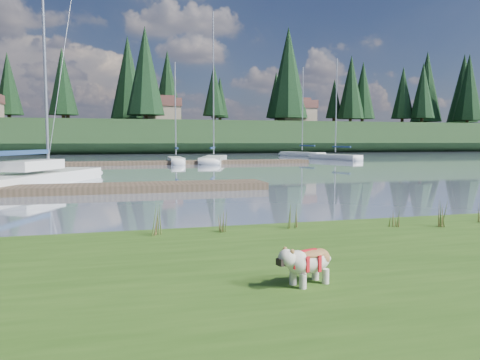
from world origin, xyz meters
name	(u,v)px	position (x,y,z in m)	size (l,w,h in m)	color
ground	(141,165)	(0.00, 30.00, 0.00)	(200.00, 200.00, 0.00)	#7F8DA6
bank	(332,310)	(0.00, -6.00, 0.17)	(60.00, 9.00, 0.35)	#2F5217
ridge	(126,138)	(0.00, 73.00, 2.50)	(200.00, 20.00, 5.00)	#1A3017
bulldog	(308,260)	(-0.11, -5.55, 0.65)	(0.81, 0.48, 0.48)	silver
sailboat_main	(48,175)	(-5.43, 13.74, 0.42)	(5.93, 9.85, 14.19)	white
dock_near	(71,189)	(-4.00, 9.00, 0.15)	(16.00, 2.00, 0.30)	#4C3D2C
dock_far	(165,163)	(2.00, 30.00, 0.15)	(26.00, 2.20, 0.30)	#4C3D2C
sailboat_bg_2	(176,160)	(3.15, 31.67, 0.34)	(1.45, 5.93, 9.07)	white
sailboat_bg_3	(215,159)	(7.11, 33.25, 0.32)	(4.69, 9.78, 13.99)	white
sailboat_bg_4	(331,156)	(20.61, 35.76, 0.33)	(3.72, 7.38, 10.85)	white
sailboat_bg_5	(298,154)	(21.05, 46.04, 0.32)	(4.04, 8.10, 11.46)	white
weed_0	(222,221)	(-0.38, -2.12, 0.57)	(0.17, 0.14, 0.52)	#475B23
weed_1	(293,217)	(1.07, -2.10, 0.57)	(0.17, 0.14, 0.52)	#475B23
weed_2	(442,211)	(4.06, -2.74, 0.68)	(0.17, 0.14, 0.78)	#475B23
weed_3	(156,221)	(-1.61, -2.07, 0.62)	(0.17, 0.14, 0.63)	#475B23
weed_4	(394,220)	(3.10, -2.51, 0.50)	(0.17, 0.14, 0.35)	#475B23
mud_lip	(235,240)	(0.00, -1.60, 0.07)	(60.00, 0.50, 0.14)	#33281C
conifer_3	(62,81)	(-10.00, 72.00, 11.74)	(4.84, 4.84, 12.25)	#382619
conifer_4	(145,71)	(3.00, 66.00, 13.09)	(6.16, 6.16, 15.10)	#382619
conifer_5	(214,90)	(15.00, 70.00, 10.83)	(3.96, 3.96, 10.35)	#382619
conifer_6	(288,73)	(28.00, 68.00, 13.99)	(7.04, 7.04, 17.00)	#382619
conifer_7	(351,87)	(42.00, 71.00, 12.19)	(5.28, 5.28, 13.20)	#382619
conifer_8	(423,91)	(55.00, 67.00, 11.51)	(4.62, 4.62, 11.77)	#382619
conifer_9	(469,87)	(68.00, 70.00, 12.87)	(5.94, 5.94, 14.62)	#382619
house_1	(162,110)	(6.00, 71.00, 7.31)	(6.30, 5.30, 4.65)	gray
house_2	(296,111)	(30.00, 69.00, 7.31)	(6.30, 5.30, 4.65)	gray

